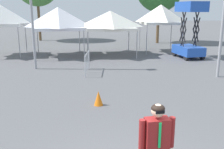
{
  "coord_description": "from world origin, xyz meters",
  "views": [
    {
      "loc": [
        -1.03,
        -4.05,
        3.33
      ],
      "look_at": [
        0.18,
        3.87,
        1.3
      ],
      "focal_mm": 41.5,
      "sensor_mm": 36.0,
      "label": 1
    }
  ],
  "objects_px": {
    "canopy_tent_center": "(1,15)",
    "person_foreground": "(156,144)",
    "scissor_lift": "(189,41)",
    "canopy_tent_far_left": "(58,18)",
    "canopy_tent_left_of_center": "(110,20)",
    "canopy_tent_behind_left": "(161,14)",
    "traffic_cone_lot_center": "(98,98)",
    "crowd_barrier_mid_lot": "(87,59)"
  },
  "relations": [
    {
      "from": "canopy_tent_center",
      "to": "canopy_tent_behind_left",
      "type": "xyz_separation_m",
      "value": [
        11.85,
        0.14,
        0.03
      ]
    },
    {
      "from": "scissor_lift",
      "to": "traffic_cone_lot_center",
      "type": "relative_size",
      "value": 7.32
    },
    {
      "from": "canopy_tent_behind_left",
      "to": "person_foreground",
      "type": "distance_m",
      "value": 17.07
    },
    {
      "from": "canopy_tent_far_left",
      "to": "traffic_cone_lot_center",
      "type": "xyz_separation_m",
      "value": [
        1.78,
        -10.43,
        -2.43
      ]
    },
    {
      "from": "canopy_tent_far_left",
      "to": "crowd_barrier_mid_lot",
      "type": "relative_size",
      "value": 1.73
    },
    {
      "from": "scissor_lift",
      "to": "crowd_barrier_mid_lot",
      "type": "bearing_deg",
      "value": -155.35
    },
    {
      "from": "canopy_tent_center",
      "to": "traffic_cone_lot_center",
      "type": "distance_m",
      "value": 12.85
    },
    {
      "from": "canopy_tent_center",
      "to": "canopy_tent_far_left",
      "type": "relative_size",
      "value": 1.01
    },
    {
      "from": "scissor_lift",
      "to": "person_foreground",
      "type": "xyz_separation_m",
      "value": [
        -6.6,
        -13.04,
        -0.14
      ]
    },
    {
      "from": "canopy_tent_behind_left",
      "to": "traffic_cone_lot_center",
      "type": "distance_m",
      "value": 13.1
    },
    {
      "from": "canopy_tent_behind_left",
      "to": "traffic_cone_lot_center",
      "type": "relative_size",
      "value": 7.06
    },
    {
      "from": "crowd_barrier_mid_lot",
      "to": "traffic_cone_lot_center",
      "type": "distance_m",
      "value": 5.0
    },
    {
      "from": "canopy_tent_far_left",
      "to": "canopy_tent_behind_left",
      "type": "height_order",
      "value": "canopy_tent_behind_left"
    },
    {
      "from": "scissor_lift",
      "to": "canopy_tent_behind_left",
      "type": "bearing_deg",
      "value": 109.84
    },
    {
      "from": "canopy_tent_far_left",
      "to": "canopy_tent_behind_left",
      "type": "xyz_separation_m",
      "value": [
        7.85,
        0.88,
        0.24
      ]
    },
    {
      "from": "canopy_tent_center",
      "to": "canopy_tent_left_of_center",
      "type": "xyz_separation_m",
      "value": [
        7.72,
        -0.86,
        -0.36
      ]
    },
    {
      "from": "crowd_barrier_mid_lot",
      "to": "person_foreground",
      "type": "bearing_deg",
      "value": -86.12
    },
    {
      "from": "canopy_tent_center",
      "to": "person_foreground",
      "type": "relative_size",
      "value": 2.04
    },
    {
      "from": "person_foreground",
      "to": "canopy_tent_center",
      "type": "bearing_deg",
      "value": 111.74
    },
    {
      "from": "crowd_barrier_mid_lot",
      "to": "traffic_cone_lot_center",
      "type": "bearing_deg",
      "value": -88.77
    },
    {
      "from": "canopy_tent_left_of_center",
      "to": "scissor_lift",
      "type": "bearing_deg",
      "value": -20.99
    },
    {
      "from": "canopy_tent_far_left",
      "to": "person_foreground",
      "type": "distance_m",
      "value": 15.44
    },
    {
      "from": "canopy_tent_left_of_center",
      "to": "crowd_barrier_mid_lot",
      "type": "relative_size",
      "value": 1.76
    },
    {
      "from": "canopy_tent_center",
      "to": "person_foreground",
      "type": "bearing_deg",
      "value": -68.26
    },
    {
      "from": "canopy_tent_center",
      "to": "canopy_tent_far_left",
      "type": "distance_m",
      "value": 4.08
    },
    {
      "from": "crowd_barrier_mid_lot",
      "to": "canopy_tent_center",
      "type": "bearing_deg",
      "value": 132.55
    },
    {
      "from": "canopy_tent_behind_left",
      "to": "person_foreground",
      "type": "xyz_separation_m",
      "value": [
        -5.51,
        -16.04,
        -1.89
      ]
    },
    {
      "from": "canopy_tent_far_left",
      "to": "scissor_lift",
      "type": "height_order",
      "value": "scissor_lift"
    },
    {
      "from": "crowd_barrier_mid_lot",
      "to": "traffic_cone_lot_center",
      "type": "relative_size",
      "value": 3.99
    },
    {
      "from": "canopy_tent_far_left",
      "to": "crowd_barrier_mid_lot",
      "type": "bearing_deg",
      "value": -72.91
    },
    {
      "from": "canopy_tent_far_left",
      "to": "traffic_cone_lot_center",
      "type": "distance_m",
      "value": 10.85
    },
    {
      "from": "scissor_lift",
      "to": "crowd_barrier_mid_lot",
      "type": "relative_size",
      "value": 1.84
    },
    {
      "from": "scissor_lift",
      "to": "canopy_tent_far_left",
      "type": "bearing_deg",
      "value": 166.62
    },
    {
      "from": "traffic_cone_lot_center",
      "to": "canopy_tent_center",
      "type": "bearing_deg",
      "value": 117.41
    },
    {
      "from": "canopy_tent_far_left",
      "to": "canopy_tent_left_of_center",
      "type": "relative_size",
      "value": 0.98
    },
    {
      "from": "canopy_tent_left_of_center",
      "to": "scissor_lift",
      "type": "xyz_separation_m",
      "value": [
        5.22,
        -2.0,
        -1.37
      ]
    },
    {
      "from": "person_foreground",
      "to": "traffic_cone_lot_center",
      "type": "xyz_separation_m",
      "value": [
        -0.55,
        4.74,
        -0.77
      ]
    },
    {
      "from": "canopy_tent_left_of_center",
      "to": "scissor_lift",
      "type": "relative_size",
      "value": 0.96
    },
    {
      "from": "canopy_tent_far_left",
      "to": "scissor_lift",
      "type": "distance_m",
      "value": 9.31
    },
    {
      "from": "canopy_tent_far_left",
      "to": "crowd_barrier_mid_lot",
      "type": "height_order",
      "value": "canopy_tent_far_left"
    },
    {
      "from": "scissor_lift",
      "to": "traffic_cone_lot_center",
      "type": "bearing_deg",
      "value": -130.72
    },
    {
      "from": "person_foreground",
      "to": "crowd_barrier_mid_lot",
      "type": "relative_size",
      "value": 0.86
    }
  ]
}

